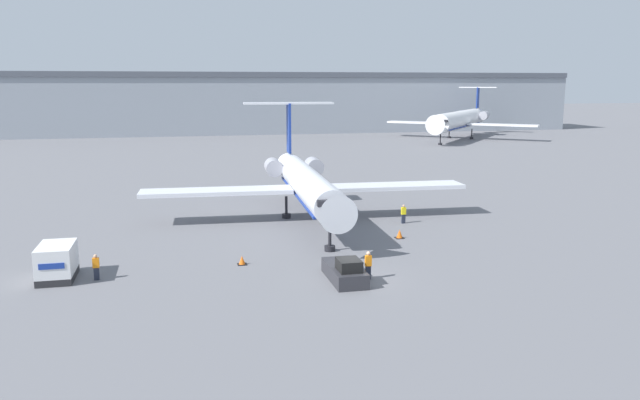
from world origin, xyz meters
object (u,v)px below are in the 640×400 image
object	(u,v)px
traffic_cone_left	(242,260)
worker_near_tug	(368,265)
worker_by_wing	(404,214)
worker_on_apron	(96,267)
pushback_tug	(345,271)
luggage_cart	(57,262)
airplane_main	(306,182)
traffic_cone_right	(400,234)
airplane_parked_far_left	(460,120)

from	to	relation	value
traffic_cone_left	worker_near_tug	bearing A→B (deg)	-34.04
worker_by_wing	worker_on_apron	world-z (taller)	worker_by_wing
pushback_tug	traffic_cone_left	bearing A→B (deg)	140.29
luggage_cart	worker_by_wing	xyz separation A→B (m)	(26.88, 10.16, -0.24)
luggage_cart	airplane_main	bearing A→B (deg)	36.31
airplane_main	traffic_cone_left	xyz separation A→B (m)	(-7.24, -13.29, -3.12)
worker_on_apron	traffic_cone_right	world-z (taller)	worker_on_apron
airplane_parked_far_left	luggage_cart	bearing A→B (deg)	-128.25
worker_by_wing	airplane_parked_far_left	size ratio (longest dim) A/B	0.05
pushback_tug	traffic_cone_right	size ratio (longest dim) A/B	6.55
worker_on_apron	airplane_parked_far_left	bearing A→B (deg)	52.96
luggage_cart	traffic_cone_right	size ratio (longest dim) A/B	4.93
luggage_cart	airplane_parked_far_left	size ratio (longest dim) A/B	0.10
traffic_cone_right	worker_on_apron	bearing A→B (deg)	-165.30
pushback_tug	traffic_cone_left	xyz separation A→B (m)	(-5.93, 4.92, -0.29)
airplane_parked_far_left	traffic_cone_right	bearing A→B (deg)	-118.19
worker_near_tug	traffic_cone_left	world-z (taller)	worker_near_tug
worker_near_tug	worker_by_wing	world-z (taller)	worker_near_tug
pushback_tug	airplane_main	bearing A→B (deg)	85.87
pushback_tug	worker_near_tug	bearing A→B (deg)	-3.35
worker_by_wing	traffic_cone_right	bearing A→B (deg)	-113.65
worker_by_wing	worker_on_apron	bearing A→B (deg)	-156.09
pushback_tug	worker_on_apron	world-z (taller)	worker_on_apron
worker_by_wing	luggage_cart	bearing A→B (deg)	-159.30
luggage_cart	airplane_parked_far_left	bearing A→B (deg)	51.75
worker_near_tug	airplane_parked_far_left	world-z (taller)	airplane_parked_far_left
pushback_tug	traffic_cone_left	distance (m)	7.71
airplane_main	luggage_cart	world-z (taller)	airplane_main
worker_on_apron	airplane_parked_far_left	size ratio (longest dim) A/B	0.05
pushback_tug	airplane_parked_far_left	xyz separation A→B (m)	(50.93, 91.26, 3.61)
worker_by_wing	airplane_parked_far_left	xyz separation A→B (m)	(41.65, 76.78, 3.32)
pushback_tug	traffic_cone_right	bearing A→B (deg)	53.17
airplane_main	worker_on_apron	xyz separation A→B (m)	(-16.51, -14.59, -2.55)
airplane_main	luggage_cart	bearing A→B (deg)	-143.69
worker_on_apron	airplane_main	bearing A→B (deg)	41.47
traffic_cone_left	worker_on_apron	bearing A→B (deg)	-172.03
worker_near_tug	worker_on_apron	size ratio (longest dim) A/B	1.09
luggage_cart	airplane_parked_far_left	distance (m)	110.74
luggage_cart	airplane_parked_far_left	xyz separation A→B (m)	(68.53, 86.94, 3.08)
traffic_cone_left	airplane_parked_far_left	size ratio (longest dim) A/B	0.02
worker_by_wing	airplane_parked_far_left	world-z (taller)	airplane_parked_far_left
airplane_main	airplane_parked_far_left	distance (m)	88.31
worker_on_apron	pushback_tug	bearing A→B (deg)	-13.43
airplane_main	worker_by_wing	xyz separation A→B (m)	(7.97, -3.73, -2.54)
luggage_cart	worker_by_wing	distance (m)	28.74
worker_near_tug	traffic_cone_right	xyz separation A→B (m)	(5.60, 9.56, -0.61)
worker_on_apron	traffic_cone_left	xyz separation A→B (m)	(9.26, 1.30, -0.57)
traffic_cone_left	traffic_cone_right	distance (m)	13.80
airplane_main	worker_by_wing	distance (m)	9.16
luggage_cart	airplane_parked_far_left	world-z (taller)	airplane_parked_far_left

